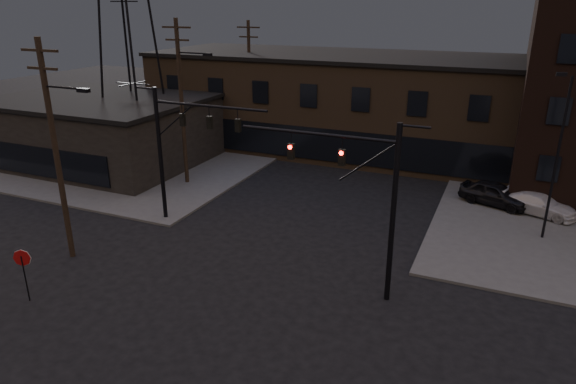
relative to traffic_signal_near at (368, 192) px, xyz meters
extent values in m
plane|color=black|center=(-5.36, -4.50, -4.93)|extent=(140.00, 140.00, 0.00)
cube|color=#474744|center=(-27.36, 17.50, -4.86)|extent=(30.00, 30.00, 0.15)
cube|color=#4C3A28|center=(-5.36, 23.50, -0.93)|extent=(40.00, 12.00, 8.00)
cube|color=black|center=(-25.36, 11.50, -2.43)|extent=(16.00, 12.00, 5.00)
cylinder|color=black|center=(1.14, 0.00, -0.93)|extent=(0.24, 0.24, 8.00)
cylinder|color=black|center=(-2.36, 0.00, 2.27)|extent=(7.00, 0.14, 0.14)
cube|color=#FF140C|center=(-1.19, 0.00, 1.37)|extent=(0.28, 0.22, 0.70)
cube|color=#FF140C|center=(-3.52, 0.00, 1.37)|extent=(0.28, 0.22, 0.70)
cylinder|color=black|center=(-13.36, 3.50, -0.93)|extent=(0.24, 0.24, 8.00)
cylinder|color=black|center=(-9.86, 3.50, 2.27)|extent=(7.00, 0.14, 0.14)
cube|color=black|center=(-11.61, 3.50, 1.37)|extent=(0.28, 0.22, 0.70)
cube|color=black|center=(-9.86, 3.50, 1.37)|extent=(0.28, 0.22, 0.70)
cube|color=black|center=(-8.11, 3.50, 1.37)|extent=(0.28, 0.22, 0.70)
cylinder|color=black|center=(-13.36, -6.50, -3.83)|extent=(0.06, 0.06, 2.20)
cylinder|color=maroon|center=(-13.36, -6.48, -2.83)|extent=(0.72, 0.33, 0.76)
cylinder|color=black|center=(-14.86, -2.50, 0.57)|extent=(0.28, 0.28, 11.00)
cube|color=black|center=(-14.86, -2.50, 5.47)|extent=(2.20, 0.12, 0.12)
cube|color=black|center=(-14.86, -2.50, 4.67)|extent=(1.80, 0.12, 0.12)
cube|color=black|center=(-12.56, -2.50, 3.82)|extent=(0.60, 0.25, 0.18)
cylinder|color=black|center=(-15.86, 9.50, 0.82)|extent=(0.28, 0.28, 11.50)
cube|color=black|center=(-15.86, 9.50, 5.97)|extent=(2.20, 0.12, 0.12)
cube|color=black|center=(-15.86, 9.50, 5.17)|extent=(1.80, 0.12, 0.12)
cube|color=black|center=(-13.56, 9.50, 4.32)|extent=(0.60, 0.25, 0.18)
cylinder|color=black|center=(-16.86, 21.50, 0.57)|extent=(0.28, 0.28, 11.00)
cube|color=black|center=(-16.86, 21.50, 5.47)|extent=(2.20, 0.12, 0.12)
cube|color=black|center=(-16.86, 21.50, 4.67)|extent=(1.80, 0.12, 0.12)
cylinder|color=black|center=(7.64, 9.50, -0.43)|extent=(0.14, 0.14, 9.00)
cube|color=black|center=(7.14, 9.50, 4.12)|extent=(0.50, 0.28, 0.18)
imported|color=black|center=(4.88, 13.64, -4.03)|extent=(4.76, 3.18, 1.50)
imported|color=silver|center=(7.46, 13.09, -4.15)|extent=(4.70, 3.11, 1.26)
imported|color=black|center=(-3.67, 21.25, -4.18)|extent=(2.64, 4.79, 1.50)
camera|label=1|loc=(5.06, -19.92, 7.50)|focal=32.00mm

